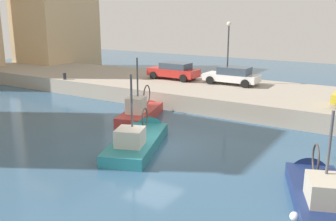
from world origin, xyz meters
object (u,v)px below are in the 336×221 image
at_px(fishing_boat_red, 142,116).
at_px(parked_car_red, 174,71).
at_px(fishing_boat_teal, 139,143).
at_px(quay_streetlamp, 228,42).
at_px(fishing_boat_navy, 317,195).
at_px(parked_car_white, 232,75).
at_px(mooring_bollard_mid, 65,76).

bearing_deg(fishing_boat_red, parked_car_red, 16.34).
xyz_separation_m(fishing_boat_red, parked_car_red, (7.93, 2.32, 1.79)).
bearing_deg(fishing_boat_teal, quay_streetlamp, 3.21).
xyz_separation_m(fishing_boat_navy, quay_streetlamp, (14.16, 9.74, 4.32)).
distance_m(fishing_boat_teal, parked_car_white, 12.81).
xyz_separation_m(parked_car_white, quay_streetlamp, (0.28, 0.58, 2.54)).
relative_size(fishing_boat_red, quay_streetlamp, 1.22).
relative_size(fishing_boat_navy, fishing_boat_teal, 0.87).
relative_size(fishing_boat_navy, fishing_boat_red, 0.99).
relative_size(parked_car_white, quay_streetlamp, 0.89).
bearing_deg(parked_car_red, fishing_boat_navy, -133.35).
xyz_separation_m(fishing_boat_navy, parked_car_white, (13.88, 9.15, 1.78)).
distance_m(fishing_boat_teal, mooring_bollard_mid, 15.08).
relative_size(fishing_boat_teal, quay_streetlamp, 1.39).
height_order(parked_car_white, quay_streetlamp, quay_streetlamp).
height_order(parked_car_red, mooring_bollard_mid, parked_car_red).
bearing_deg(fishing_boat_teal, parked_car_white, 0.66).
distance_m(fishing_boat_teal, quay_streetlamp, 13.69).
relative_size(fishing_boat_navy, parked_car_red, 1.33).
xyz_separation_m(parked_car_red, quay_streetlamp, (0.67, -4.55, 2.53)).
height_order(fishing_boat_navy, parked_car_white, fishing_boat_navy).
bearing_deg(fishing_boat_red, mooring_bollard_mid, 73.81).
bearing_deg(fishing_boat_teal, fishing_boat_red, 34.14).
distance_m(fishing_boat_red, quay_streetlamp, 9.88).
distance_m(fishing_boat_navy, parked_car_red, 19.73).
relative_size(fishing_boat_navy, mooring_bollard_mid, 10.63).
bearing_deg(quay_streetlamp, fishing_boat_teal, -176.79).
height_order(fishing_boat_navy, fishing_boat_red, fishing_boat_red).
bearing_deg(parked_car_red, fishing_boat_red, -163.66).
height_order(parked_car_red, quay_streetlamp, quay_streetlamp).
xyz_separation_m(fishing_boat_red, mooring_bollard_mid, (2.95, 10.16, 1.34)).
height_order(parked_car_white, mooring_bollard_mid, parked_car_white).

